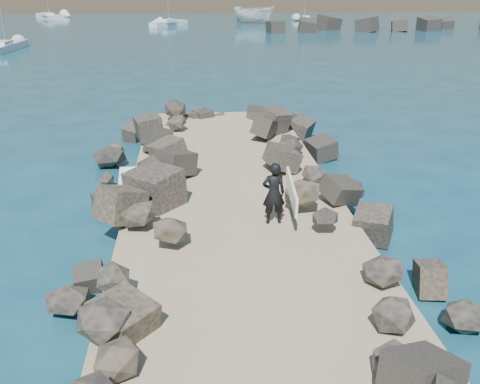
{
  "coord_description": "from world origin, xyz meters",
  "views": [
    {
      "loc": [
        -1.14,
        -13.08,
        6.42
      ],
      "look_at": [
        0.0,
        -1.0,
        1.5
      ],
      "focal_mm": 40.0,
      "sensor_mm": 36.0,
      "label": 1
    }
  ],
  "objects_px": {
    "boat_imported": "(254,15)",
    "surfer_with_board": "(276,193)",
    "sailboat_f": "(351,8)",
    "surfboard_resting": "(129,193)"
  },
  "relations": [
    {
      "from": "boat_imported",
      "to": "surfer_with_board",
      "type": "distance_m",
      "value": 67.3
    },
    {
      "from": "surfboard_resting",
      "to": "boat_imported",
      "type": "distance_m",
      "value": 66.52
    },
    {
      "from": "boat_imported",
      "to": "surfboard_resting",
      "type": "bearing_deg",
      "value": -150.02
    },
    {
      "from": "boat_imported",
      "to": "surfer_with_board",
      "type": "height_order",
      "value": "boat_imported"
    },
    {
      "from": "sailboat_f",
      "to": "boat_imported",
      "type": "bearing_deg",
      "value": -126.39
    },
    {
      "from": "surfer_with_board",
      "to": "sailboat_f",
      "type": "bearing_deg",
      "value": 72.66
    },
    {
      "from": "surfer_with_board",
      "to": "sailboat_f",
      "type": "height_order",
      "value": "sailboat_f"
    },
    {
      "from": "surfer_with_board",
      "to": "boat_imported",
      "type": "bearing_deg",
      "value": 83.73
    },
    {
      "from": "boat_imported",
      "to": "sailboat_f",
      "type": "bearing_deg",
      "value": 3.23
    },
    {
      "from": "boat_imported",
      "to": "sailboat_f",
      "type": "height_order",
      "value": "sailboat_f"
    }
  ]
}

